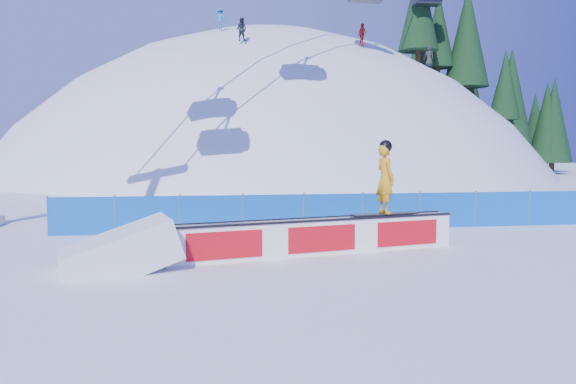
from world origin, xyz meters
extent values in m
plane|color=white|center=(0.00, 0.00, 0.00)|extent=(160.00, 160.00, 0.00)
sphere|color=silver|center=(0.00, 42.00, -18.00)|extent=(64.00, 64.00, 64.00)
cylinder|color=#342014|center=(15.14, 38.49, 10.57)|extent=(0.50, 0.50, 1.40)
cone|color=black|center=(15.14, 38.49, 14.81)|extent=(3.20, 3.20, 7.28)
cylinder|color=#342014|center=(16.31, 37.91, 9.83)|extent=(0.50, 0.50, 1.40)
cone|color=black|center=(16.31, 37.91, 13.47)|extent=(2.68, 2.68, 6.09)
cylinder|color=#342014|center=(17.27, 42.72, 9.53)|extent=(0.50, 0.50, 1.40)
cone|color=black|center=(17.27, 42.72, 14.71)|extent=(4.03, 4.03, 9.16)
cylinder|color=#342014|center=(18.62, 38.63, 8.40)|extent=(0.50, 0.50, 1.40)
cone|color=black|center=(18.62, 38.63, 12.20)|extent=(2.81, 2.81, 6.40)
cylinder|color=#342014|center=(19.96, 43.98, 7.53)|extent=(0.50, 0.50, 1.40)
cone|color=black|center=(19.96, 43.98, 12.03)|extent=(3.43, 3.43, 7.79)
cylinder|color=#342014|center=(21.97, 42.97, 5.84)|extent=(0.50, 0.50, 1.40)
cone|color=black|center=(21.97, 42.97, 10.25)|extent=(3.35, 3.35, 7.61)
cylinder|color=#342014|center=(22.71, 37.36, 4.66)|extent=(0.50, 0.50, 1.40)
cone|color=black|center=(22.71, 37.36, 8.82)|extent=(3.13, 3.13, 7.11)
cylinder|color=#342014|center=(24.86, 39.49, 2.59)|extent=(0.50, 0.50, 1.40)
cone|color=black|center=(24.86, 39.49, 7.66)|extent=(3.93, 3.93, 8.93)
cylinder|color=#342014|center=(26.88, 44.52, 0.60)|extent=(0.50, 0.50, 1.40)
cone|color=black|center=(26.88, 44.52, 5.62)|extent=(3.89, 3.89, 8.84)
cylinder|color=#342014|center=(27.97, 40.68, 0.60)|extent=(0.50, 0.50, 1.40)
cone|color=black|center=(27.97, 40.68, 4.46)|extent=(2.87, 2.87, 6.52)
cylinder|color=#342014|center=(29.77, 38.63, 0.60)|extent=(0.50, 0.50, 1.40)
cone|color=black|center=(29.77, 38.63, 4.56)|extent=(2.95, 2.95, 6.71)
cube|color=blue|center=(0.00, 4.50, 0.60)|extent=(22.00, 0.03, 1.20)
cylinder|color=#435079|center=(-11.00, 4.50, 0.65)|extent=(0.05, 0.05, 1.30)
cylinder|color=#435079|center=(-9.00, 4.50, 0.65)|extent=(0.05, 0.05, 1.30)
cylinder|color=#435079|center=(-7.00, 4.50, 0.65)|extent=(0.05, 0.05, 1.30)
cylinder|color=#435079|center=(-5.00, 4.50, 0.65)|extent=(0.05, 0.05, 1.30)
cylinder|color=#435079|center=(-3.00, 4.50, 0.65)|extent=(0.05, 0.05, 1.30)
cylinder|color=#435079|center=(-1.00, 4.50, 0.65)|extent=(0.05, 0.05, 1.30)
cylinder|color=#435079|center=(1.00, 4.50, 0.65)|extent=(0.05, 0.05, 1.30)
cylinder|color=#435079|center=(3.00, 4.50, 0.65)|extent=(0.05, 0.05, 1.30)
cylinder|color=#435079|center=(5.00, 4.50, 0.65)|extent=(0.05, 0.05, 1.30)
cube|color=white|center=(-3.37, 0.38, 0.44)|extent=(7.66, 2.26, 0.87)
cube|color=gray|center=(-3.37, 0.38, 0.89)|extent=(7.59, 2.27, 0.04)
cube|color=black|center=(-3.31, 0.13, 0.90)|extent=(7.56, 1.82, 0.06)
cube|color=black|center=(-3.43, 0.63, 0.90)|extent=(7.56, 1.82, 0.06)
cube|color=red|center=(-3.31, 0.14, 0.44)|extent=(7.18, 1.72, 0.65)
cube|color=red|center=(-3.43, 0.63, 0.44)|extent=(7.18, 1.72, 0.65)
cube|color=black|center=(-1.46, 0.84, 0.95)|extent=(1.94, 0.78, 0.04)
imported|color=orange|center=(-1.46, 0.84, 1.89)|extent=(0.57, 0.75, 1.85)
sphere|color=black|center=(-1.46, 0.84, 2.75)|extent=(0.34, 0.34, 0.34)
imported|color=black|center=(-3.47, 27.63, 11.21)|extent=(1.01, 0.95, 1.65)
imported|color=red|center=(5.82, 28.77, 11.37)|extent=(0.69, 1.05, 1.65)
imported|color=#1C71AB|center=(-4.84, 32.55, 13.01)|extent=(1.18, 0.86, 1.65)
imported|color=black|center=(11.78, 30.15, 10.12)|extent=(0.89, 0.96, 1.65)
camera|label=1|loc=(-6.21, -13.51, 2.71)|focal=35.00mm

